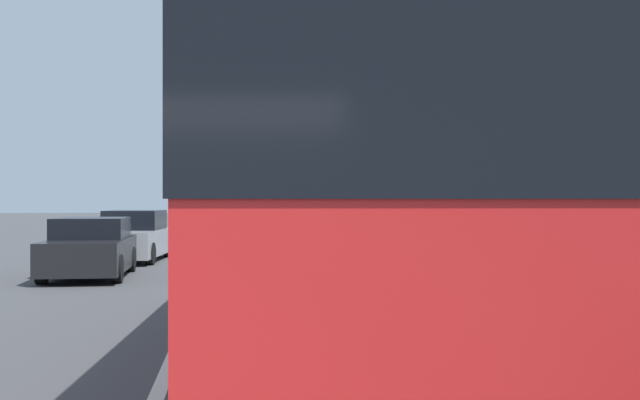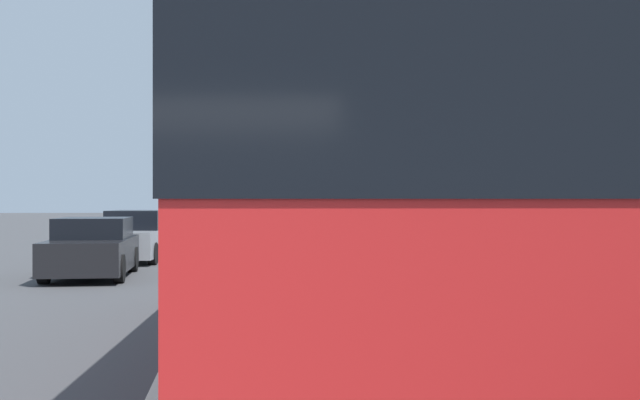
{
  "view_description": "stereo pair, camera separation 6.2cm",
  "coord_description": "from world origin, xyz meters",
  "px_view_note": "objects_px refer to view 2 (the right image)",
  "views": [
    {
      "loc": [
        -0.63,
        -0.74,
        1.87
      ],
      "look_at": [
        10.04,
        -1.88,
        1.86
      ],
      "focal_mm": 44.37,
      "sensor_mm": 36.0,
      "label": 1
    },
    {
      "loc": [
        -0.64,
        -0.8,
        1.87
      ],
      "look_at": [
        10.04,
        -1.88,
        1.86
      ],
      "focal_mm": 44.37,
      "sensor_mm": 36.0,
      "label": 2
    }
  ],
  "objects_px": {
    "coach_bus": "(343,191)",
    "utility_pole": "(565,144)",
    "motorcycle_angled": "(561,320)",
    "car_behind_bus": "(137,237)",
    "car_oncoming": "(92,249)"
  },
  "relations": [
    {
      "from": "coach_bus",
      "to": "motorcycle_angled",
      "type": "height_order",
      "value": "coach_bus"
    },
    {
      "from": "car_behind_bus",
      "to": "car_oncoming",
      "type": "bearing_deg",
      "value": -0.12
    },
    {
      "from": "car_oncoming",
      "to": "car_behind_bus",
      "type": "height_order",
      "value": "car_behind_bus"
    },
    {
      "from": "car_behind_bus",
      "to": "utility_pole",
      "type": "xyz_separation_m",
      "value": [
        -8.89,
        -9.75,
        2.29
      ]
    },
    {
      "from": "motorcycle_angled",
      "to": "car_behind_bus",
      "type": "relative_size",
      "value": 0.48
    },
    {
      "from": "utility_pole",
      "to": "car_oncoming",
      "type": "bearing_deg",
      "value": 69.38
    },
    {
      "from": "car_behind_bus",
      "to": "motorcycle_angled",
      "type": "bearing_deg",
      "value": 27.69
    },
    {
      "from": "coach_bus",
      "to": "car_oncoming",
      "type": "height_order",
      "value": "coach_bus"
    },
    {
      "from": "utility_pole",
      "to": "motorcycle_angled",
      "type": "bearing_deg",
      "value": 156.54
    },
    {
      "from": "motorcycle_angled",
      "to": "car_oncoming",
      "type": "distance_m",
      "value": 12.87
    },
    {
      "from": "car_oncoming",
      "to": "car_behind_bus",
      "type": "relative_size",
      "value": 0.9
    },
    {
      "from": "motorcycle_angled",
      "to": "utility_pole",
      "type": "bearing_deg",
      "value": -24.82
    },
    {
      "from": "car_oncoming",
      "to": "car_behind_bus",
      "type": "distance_m",
      "value": 5.09
    },
    {
      "from": "car_behind_bus",
      "to": "utility_pole",
      "type": "height_order",
      "value": "utility_pole"
    },
    {
      "from": "coach_bus",
      "to": "utility_pole",
      "type": "xyz_separation_m",
      "value": [
        6.26,
        -5.42,
        1.03
      ]
    }
  ]
}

